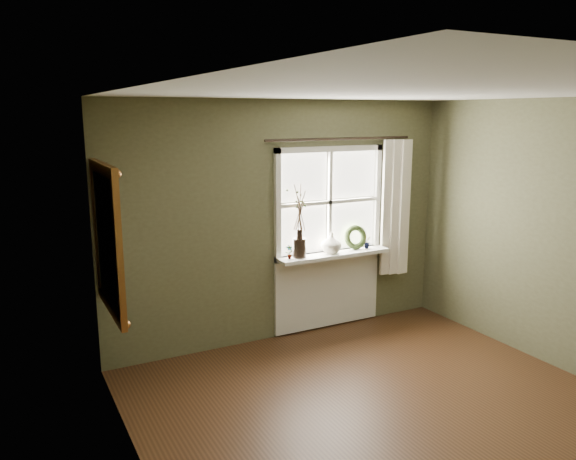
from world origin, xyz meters
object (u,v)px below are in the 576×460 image
(dark_jug, at_px, (299,248))
(wreath, at_px, (355,240))
(gilt_mirror, at_px, (106,239))
(cream_vase, at_px, (331,243))

(dark_jug, xyz_separation_m, wreath, (0.76, 0.04, 0.00))
(wreath, relative_size, gilt_mirror, 0.22)
(cream_vase, distance_m, gilt_mirror, 2.55)
(wreath, xyz_separation_m, gilt_mirror, (-2.83, -0.48, 0.40))
(cream_vase, bearing_deg, wreath, 6.53)
(dark_jug, xyz_separation_m, cream_vase, (0.41, 0.00, 0.01))
(cream_vase, relative_size, gilt_mirror, 0.18)
(cream_vase, relative_size, wreath, 0.82)
(gilt_mirror, bearing_deg, dark_jug, 11.96)
(dark_jug, distance_m, wreath, 0.76)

